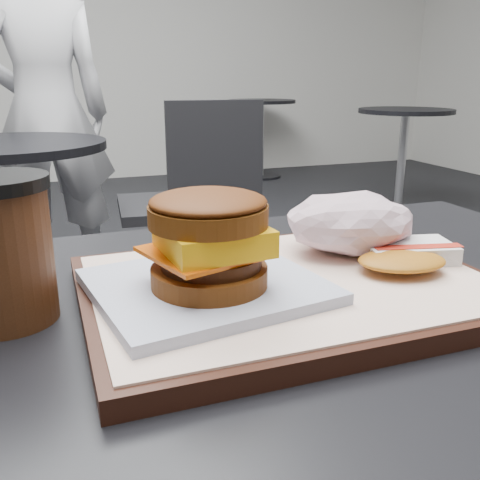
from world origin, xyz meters
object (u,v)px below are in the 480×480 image
at_px(crumpled_wrapper, 351,223).
at_px(breakfast_sandwich, 209,252).
at_px(patron, 46,114).
at_px(serving_tray, 289,288).
at_px(neighbor_table, 11,198).
at_px(customer_table, 306,465).
at_px(neighbor_chair, 187,193).
at_px(hash_brown, 405,255).

bearing_deg(crumpled_wrapper, breakfast_sandwich, -160.05).
xyz_separation_m(breakfast_sandwich, patron, (-0.09, 2.21, -0.02)).
height_order(crumpled_wrapper, patron, patron).
height_order(serving_tray, neighbor_table, serving_tray).
bearing_deg(crumpled_wrapper, neighbor_table, 105.16).
height_order(customer_table, neighbor_chair, neighbor_chair).
distance_m(breakfast_sandwich, hash_brown, 0.21).
bearing_deg(customer_table, serving_tray, 139.52).
height_order(customer_table, serving_tray, serving_tray).
bearing_deg(serving_tray, breakfast_sandwich, -171.93).
relative_size(neighbor_table, patron, 0.46).
relative_size(hash_brown, neighbor_chair, 0.15).
bearing_deg(patron, neighbor_table, 69.18).
height_order(hash_brown, neighbor_table, hash_brown).
bearing_deg(hash_brown, neighbor_chair, 82.87).
xyz_separation_m(crumpled_wrapper, neighbor_chair, (0.24, 1.62, -0.31)).
height_order(serving_tray, crumpled_wrapper, crumpled_wrapper).
distance_m(customer_table, crumpled_wrapper, 0.26).
bearing_deg(neighbor_chair, serving_tray, -101.32).
relative_size(customer_table, crumpled_wrapper, 5.66).
distance_m(serving_tray, breakfast_sandwich, 0.10).
bearing_deg(crumpled_wrapper, customer_table, -138.56).
bearing_deg(neighbor_table, crumpled_wrapper, -74.84).
bearing_deg(patron, customer_table, 89.60).
bearing_deg(serving_tray, patron, 94.57).
height_order(customer_table, breakfast_sandwich, breakfast_sandwich).
distance_m(breakfast_sandwich, neighbor_chair, 1.76).
relative_size(customer_table, neighbor_chair, 0.91).
distance_m(serving_tray, neighbor_table, 1.68).
bearing_deg(neighbor_chair, crumpled_wrapper, -98.35).
bearing_deg(neighbor_table, customer_table, -78.02).
bearing_deg(serving_tray, neighbor_table, 101.46).
relative_size(crumpled_wrapper, neighbor_chair, 0.16).
bearing_deg(serving_tray, hash_brown, -3.45).
bearing_deg(neighbor_chair, neighbor_table, -176.94).
height_order(hash_brown, neighbor_chair, neighbor_chair).
distance_m(crumpled_wrapper, neighbor_chair, 1.66).
xyz_separation_m(customer_table, serving_tray, (-0.02, 0.02, 0.20)).
distance_m(hash_brown, patron, 2.23).
relative_size(customer_table, hash_brown, 6.24).
distance_m(hash_brown, crumpled_wrapper, 0.07).
height_order(hash_brown, patron, patron).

